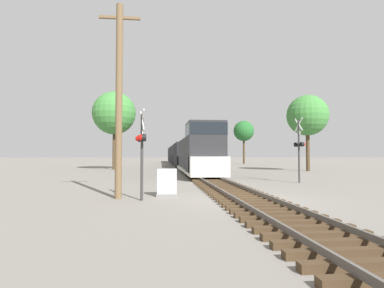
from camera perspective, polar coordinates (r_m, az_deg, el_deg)
name	(u,v)px	position (r m, az deg, el deg)	size (l,w,h in m)	color
ground_plane	(245,201)	(12.83, 10.14, -10.55)	(400.00, 400.00, 0.00)	slate
rail_track_bed	(245,197)	(12.81, 10.14, -9.95)	(2.60, 160.00, 0.31)	#42301E
freight_train	(180,155)	(52.29, -2.21, -2.03)	(2.88, 64.51, 4.46)	#232326
crossing_signal_near	(141,144)	(12.69, -9.62, -0.08)	(0.51, 1.01, 3.78)	#333333
crossing_signal_far	(299,146)	(21.62, 19.75, -0.40)	(0.42, 1.01, 4.41)	#333333
relay_cabinet	(167,183)	(13.88, -4.82, -7.36)	(0.98, 0.55, 1.26)	slate
utility_pole	(119,98)	(13.63, -13.74, 8.57)	(1.80, 0.30, 8.56)	brown
tree_far_right	(307,116)	(37.77, 21.12, 5.06)	(4.76, 4.76, 8.91)	#473521
tree_mid_background	(114,113)	(40.04, -14.61, 5.69)	(5.52, 5.52, 10.02)	#473521
tree_deep_background	(244,131)	(63.51, 9.83, 2.43)	(4.26, 4.26, 9.01)	#473521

